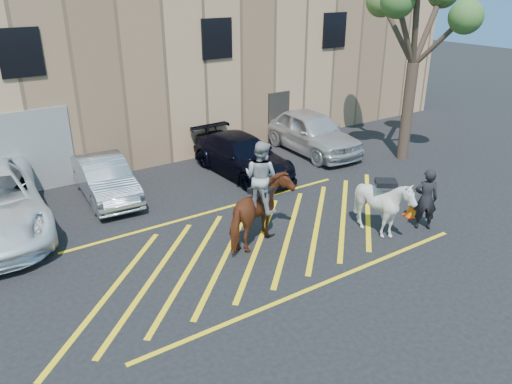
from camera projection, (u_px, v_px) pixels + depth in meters
ground at (253, 239)px, 13.97m from camera, size 90.00×90.00×0.00m
car_silver_sedan at (105, 178)px, 16.36m from camera, size 1.70×4.19×1.35m
car_blue_suv at (242, 155)px, 18.40m from camera, size 2.14×4.91×1.40m
car_white_suv at (311, 132)px, 20.70m from camera, size 2.26×5.08×1.70m
handler at (426, 199)px, 14.23m from camera, size 0.79×0.76×1.83m
warehouse at (100, 55)px, 21.66m from camera, size 32.42×10.20×7.30m
hatching_zone at (259, 243)px, 13.74m from camera, size 12.60×5.12×0.01m
mounted_bay at (261, 205)px, 13.24m from camera, size 2.44×1.87×2.94m
saddled_white at (383, 206)px, 13.85m from camera, size 2.13×2.16×1.78m
traffic_cone at (412, 205)px, 15.14m from camera, size 0.43×0.43×0.73m
tree at (420, 9)px, 17.99m from camera, size 3.99×4.37×7.31m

